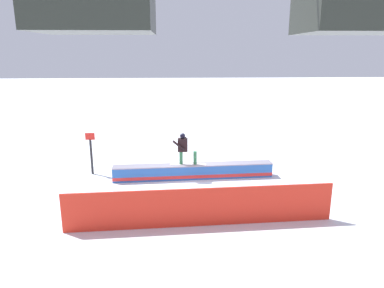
# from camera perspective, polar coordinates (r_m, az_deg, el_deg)

# --- Properties ---
(ground_plane) EXTENTS (120.00, 120.00, 0.00)m
(ground_plane) POSITION_cam_1_polar(r_m,az_deg,el_deg) (15.20, 0.24, -5.57)
(ground_plane) COLOR white
(grind_box) EXTENTS (6.84, 0.92, 0.63)m
(grind_box) POSITION_cam_1_polar(r_m,az_deg,el_deg) (15.10, 0.24, -4.55)
(grind_box) COLOR blue
(grind_box) RESTS_ON ground_plane
(snowboarder) EXTENTS (1.57, 0.43, 1.36)m
(snowboarder) POSITION_cam_1_polar(r_m,az_deg,el_deg) (14.77, -1.29, -0.65)
(snowboarder) COLOR silver
(snowboarder) RESTS_ON grind_box
(ski_lift) EXTENTS (23.02, 2.20, 8.29)m
(ski_lift) POSITION_cam_1_polar(r_m,az_deg,el_deg) (6.39, 24.32, 17.08)
(ski_lift) COLOR slate
(ski_lift) RESTS_ON ground_plane
(safety_fence) EXTENTS (8.40, 0.51, 1.25)m
(safety_fence) POSITION_cam_1_polar(r_m,az_deg,el_deg) (11.02, 1.51, -10.24)
(safety_fence) COLOR red
(safety_fence) RESTS_ON ground_plane
(trail_marker) EXTENTS (0.40, 0.10, 1.87)m
(trail_marker) POSITION_cam_1_polar(r_m,az_deg,el_deg) (16.04, -16.07, -1.29)
(trail_marker) COLOR #262628
(trail_marker) RESTS_ON ground_plane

